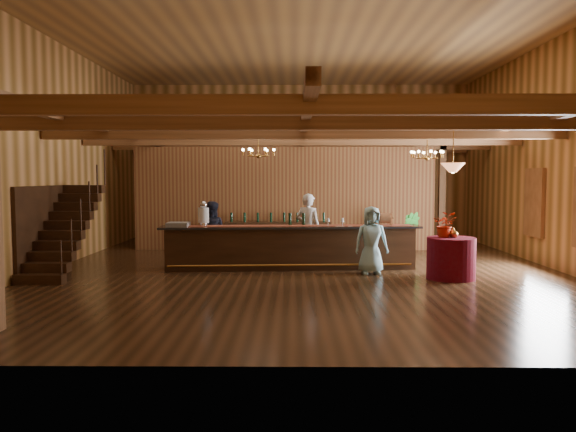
{
  "coord_description": "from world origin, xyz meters",
  "views": [
    {
      "loc": [
        -0.23,
        -13.38,
        2.2
      ],
      "look_at": [
        -0.36,
        0.7,
        1.22
      ],
      "focal_mm": 35.0,
      "sensor_mm": 36.0,
      "label": 1
    }
  ],
  "objects_px": {
    "bartender": "(308,228)",
    "guest": "(371,240)",
    "pendant_lamp": "(453,168)",
    "tasting_bar": "(291,247)",
    "backbar_shelf": "(278,237)",
    "staff_second": "(211,232)",
    "raffle_drum": "(385,218)",
    "round_table": "(451,258)",
    "chandelier_right": "(427,154)",
    "floor_plant": "(407,233)",
    "beverage_dispenser": "(204,214)",
    "chandelier_left": "(258,152)"
  },
  "relations": [
    {
      "from": "backbar_shelf",
      "to": "chandelier_right",
      "type": "height_order",
      "value": "chandelier_right"
    },
    {
      "from": "chandelier_right",
      "to": "round_table",
      "type": "bearing_deg",
      "value": -86.23
    },
    {
      "from": "beverage_dispenser",
      "to": "backbar_shelf",
      "type": "relative_size",
      "value": 0.19
    },
    {
      "from": "raffle_drum",
      "to": "guest",
      "type": "xyz_separation_m",
      "value": [
        -0.44,
        -0.82,
        -0.44
      ]
    },
    {
      "from": "bartender",
      "to": "pendant_lamp",
      "type": "bearing_deg",
      "value": 169.32
    },
    {
      "from": "raffle_drum",
      "to": "floor_plant",
      "type": "relative_size",
      "value": 0.28
    },
    {
      "from": "guest",
      "to": "chandelier_right",
      "type": "bearing_deg",
      "value": 34.89
    },
    {
      "from": "tasting_bar",
      "to": "backbar_shelf",
      "type": "bearing_deg",
      "value": 93.65
    },
    {
      "from": "guest",
      "to": "chandelier_left",
      "type": "bearing_deg",
      "value": 150.55
    },
    {
      "from": "chandelier_left",
      "to": "chandelier_right",
      "type": "xyz_separation_m",
      "value": [
        4.15,
        0.01,
        -0.06
      ]
    },
    {
      "from": "tasting_bar",
      "to": "staff_second",
      "type": "bearing_deg",
      "value": 154.11
    },
    {
      "from": "beverage_dispenser",
      "to": "staff_second",
      "type": "height_order",
      "value": "beverage_dispenser"
    },
    {
      "from": "chandelier_right",
      "to": "floor_plant",
      "type": "xyz_separation_m",
      "value": [
        -0.07,
        1.89,
        -2.15
      ]
    },
    {
      "from": "round_table",
      "to": "staff_second",
      "type": "distance_m",
      "value": 5.91
    },
    {
      "from": "tasting_bar",
      "to": "guest",
      "type": "distance_m",
      "value": 1.98
    },
    {
      "from": "tasting_bar",
      "to": "beverage_dispenser",
      "type": "relative_size",
      "value": 10.4
    },
    {
      "from": "chandelier_right",
      "to": "floor_plant",
      "type": "relative_size",
      "value": 0.66
    },
    {
      "from": "tasting_bar",
      "to": "chandelier_right",
      "type": "distance_m",
      "value": 4.06
    },
    {
      "from": "backbar_shelf",
      "to": "chandelier_left",
      "type": "height_order",
      "value": "chandelier_left"
    },
    {
      "from": "backbar_shelf",
      "to": "tasting_bar",
      "type": "bearing_deg",
      "value": -84.84
    },
    {
      "from": "round_table",
      "to": "floor_plant",
      "type": "relative_size",
      "value": 0.85
    },
    {
      "from": "backbar_shelf",
      "to": "floor_plant",
      "type": "xyz_separation_m",
      "value": [
        3.68,
        -0.66,
        0.17
      ]
    },
    {
      "from": "bartender",
      "to": "raffle_drum",
      "type": "bearing_deg",
      "value": -177.46
    },
    {
      "from": "pendant_lamp",
      "to": "round_table",
      "type": "bearing_deg",
      "value": 0.0
    },
    {
      "from": "beverage_dispenser",
      "to": "chandelier_left",
      "type": "height_order",
      "value": "chandelier_left"
    },
    {
      "from": "beverage_dispenser",
      "to": "raffle_drum",
      "type": "relative_size",
      "value": 1.76
    },
    {
      "from": "pendant_lamp",
      "to": "tasting_bar",
      "type": "bearing_deg",
      "value": 159.49
    },
    {
      "from": "backbar_shelf",
      "to": "staff_second",
      "type": "bearing_deg",
      "value": -128.27
    },
    {
      "from": "raffle_drum",
      "to": "floor_plant",
      "type": "xyz_separation_m",
      "value": [
        1.02,
        2.31,
        -0.6
      ]
    },
    {
      "from": "tasting_bar",
      "to": "pendant_lamp",
      "type": "xyz_separation_m",
      "value": [
        3.47,
        -1.3,
        1.88
      ]
    },
    {
      "from": "chandelier_right",
      "to": "guest",
      "type": "relative_size",
      "value": 0.52
    },
    {
      "from": "raffle_drum",
      "to": "chandelier_left",
      "type": "xyz_separation_m",
      "value": [
        -3.07,
        0.42,
        1.61
      ]
    },
    {
      "from": "bartender",
      "to": "guest",
      "type": "distance_m",
      "value": 2.09
    },
    {
      "from": "chandelier_right",
      "to": "pendant_lamp",
      "type": "relative_size",
      "value": 0.89
    },
    {
      "from": "guest",
      "to": "bartender",
      "type": "bearing_deg",
      "value": 127.48
    },
    {
      "from": "raffle_drum",
      "to": "guest",
      "type": "bearing_deg",
      "value": -118.23
    },
    {
      "from": "beverage_dispenser",
      "to": "raffle_drum",
      "type": "bearing_deg",
      "value": 2.48
    },
    {
      "from": "raffle_drum",
      "to": "chandelier_right",
      "type": "xyz_separation_m",
      "value": [
        1.08,
        0.42,
        1.55
      ]
    },
    {
      "from": "chandelier_left",
      "to": "floor_plant",
      "type": "xyz_separation_m",
      "value": [
        4.08,
        1.89,
        -2.2
      ]
    },
    {
      "from": "floor_plant",
      "to": "staff_second",
      "type": "bearing_deg",
      "value": -163.37
    },
    {
      "from": "staff_second",
      "to": "chandelier_left",
      "type": "bearing_deg",
      "value": 167.42
    },
    {
      "from": "raffle_drum",
      "to": "floor_plant",
      "type": "distance_m",
      "value": 2.59
    },
    {
      "from": "chandelier_right",
      "to": "pendant_lamp",
      "type": "xyz_separation_m",
      "value": [
        0.12,
        -1.83,
        -0.36
      ]
    },
    {
      "from": "raffle_drum",
      "to": "staff_second",
      "type": "bearing_deg",
      "value": 170.45
    },
    {
      "from": "backbar_shelf",
      "to": "raffle_drum",
      "type": "bearing_deg",
      "value": -50.29
    },
    {
      "from": "backbar_shelf",
      "to": "round_table",
      "type": "height_order",
      "value": "round_table"
    },
    {
      "from": "backbar_shelf",
      "to": "floor_plant",
      "type": "distance_m",
      "value": 3.75
    },
    {
      "from": "tasting_bar",
      "to": "guest",
      "type": "bearing_deg",
      "value": -25.13
    },
    {
      "from": "chandelier_left",
      "to": "floor_plant",
      "type": "bearing_deg",
      "value": 24.87
    },
    {
      "from": "raffle_drum",
      "to": "chandelier_right",
      "type": "distance_m",
      "value": 1.94
    }
  ]
}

